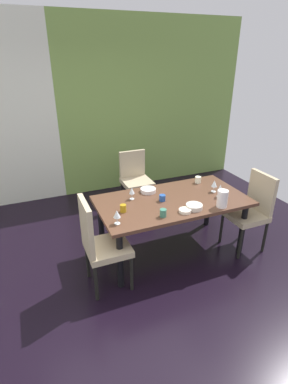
% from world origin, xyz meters
% --- Properties ---
extents(ground_plane, '(5.97, 5.29, 0.02)m').
position_xyz_m(ground_plane, '(0.00, 0.00, -0.01)').
color(ground_plane, black).
extents(garden_window_panel, '(3.39, 0.10, 2.90)m').
position_xyz_m(garden_window_panel, '(1.29, 2.60, 1.45)').
color(garden_window_panel, olive).
rests_on(garden_window_panel, ground_plane).
extents(dining_table, '(1.78, 0.94, 0.73)m').
position_xyz_m(dining_table, '(0.55, 0.36, 0.65)').
color(dining_table, '#543525').
rests_on(dining_table, ground_plane).
extents(chair_right_near, '(0.44, 0.44, 0.99)m').
position_xyz_m(chair_right_near, '(1.52, 0.08, 0.55)').
color(chair_right_near, tan).
rests_on(chair_right_near, ground_plane).
extents(chair_head_far, '(0.44, 0.45, 0.92)m').
position_xyz_m(chair_head_far, '(0.57, 1.65, 0.53)').
color(chair_head_far, tan).
rests_on(chair_head_far, ground_plane).
extents(chair_left_near, '(0.45, 0.44, 1.04)m').
position_xyz_m(chair_left_near, '(-0.43, 0.08, 0.57)').
color(chair_left_near, tan).
rests_on(chair_left_near, ground_plane).
extents(wine_glass_near_shelf, '(0.07, 0.07, 0.16)m').
position_xyz_m(wine_glass_near_shelf, '(1.10, 0.20, 0.84)').
color(wine_glass_near_shelf, silver).
rests_on(wine_glass_near_shelf, dining_table).
extents(wine_glass_near_window, '(0.07, 0.07, 0.15)m').
position_xyz_m(wine_glass_near_window, '(1.13, 0.35, 0.84)').
color(wine_glass_near_window, silver).
rests_on(wine_glass_near_window, dining_table).
extents(wine_glass_center, '(0.07, 0.07, 0.15)m').
position_xyz_m(wine_glass_center, '(-0.23, 0.08, 0.84)').
color(wine_glass_center, silver).
rests_on(wine_glass_center, dining_table).
extents(wine_glass_east, '(0.06, 0.06, 0.15)m').
position_xyz_m(wine_glass_east, '(0.11, 0.55, 0.84)').
color(wine_glass_east, silver).
rests_on(wine_glass_east, dining_table).
extents(serving_bowl_right, '(0.14, 0.14, 0.04)m').
position_xyz_m(serving_bowl_right, '(0.53, 0.03, 0.75)').
color(serving_bowl_right, white).
rests_on(serving_bowl_right, dining_table).
extents(serving_bowl_south, '(0.19, 0.19, 0.05)m').
position_xyz_m(serving_bowl_south, '(0.37, 0.66, 0.75)').
color(serving_bowl_south, silver).
rests_on(serving_bowl_south, dining_table).
extents(serving_bowl_corner, '(0.19, 0.19, 0.05)m').
position_xyz_m(serving_bowl_corner, '(0.67, 0.06, 0.76)').
color(serving_bowl_corner, beige).
rests_on(serving_bowl_corner, dining_table).
extents(cup_north, '(0.07, 0.07, 0.09)m').
position_xyz_m(cup_north, '(0.27, 0.03, 0.77)').
color(cup_north, '#387660').
rests_on(cup_north, dining_table).
extents(cup_west, '(0.07, 0.07, 0.09)m').
position_xyz_m(cup_west, '(-0.09, 0.29, 0.77)').
color(cup_west, '#AA8016').
rests_on(cup_west, dining_table).
extents(cup_rear, '(0.08, 0.08, 0.09)m').
position_xyz_m(cup_rear, '(1.10, 0.67, 0.77)').
color(cup_rear, white).
rests_on(cup_rear, dining_table).
extents(cup_front, '(0.07, 0.07, 0.07)m').
position_xyz_m(cup_front, '(0.42, 0.37, 0.77)').
color(cup_front, '#244D9A').
rests_on(cup_front, dining_table).
extents(pitcher_left, '(0.14, 0.12, 0.20)m').
position_xyz_m(pitcher_left, '(0.98, -0.02, 0.83)').
color(pitcher_left, white).
rests_on(pitcher_left, dining_table).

